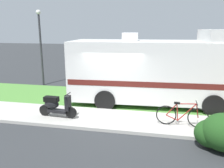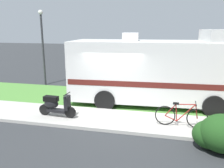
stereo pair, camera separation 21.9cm
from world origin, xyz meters
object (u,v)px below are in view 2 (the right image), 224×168
motorhome_rv (157,70)px  pickup_truck_near (144,68)px  scooter (56,105)px  bicycle (181,116)px  street_lamp_post (43,41)px

motorhome_rv → pickup_truck_near: size_ratio=1.37×
motorhome_rv → scooter: size_ratio=4.96×
motorhome_rv → bicycle: (0.94, -2.69, -1.12)m
motorhome_rv → street_lamp_post: bearing=161.7°
motorhome_rv → pickup_truck_near: (-1.01, 4.62, -0.70)m
scooter → bicycle: size_ratio=0.87×
motorhome_rv → pickup_truck_near: bearing=102.3°
scooter → pickup_truck_near: 7.88m
pickup_truck_near → street_lamp_post: street_lamp_post is taller
motorhome_rv → scooter: 4.78m
scooter → bicycle: 4.70m
pickup_truck_near → street_lamp_post: (-5.98, -2.31, 1.80)m
pickup_truck_near → street_lamp_post: bearing=-158.9°
pickup_truck_near → scooter: bearing=-110.4°
bicycle → pickup_truck_near: pickup_truck_near is taller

